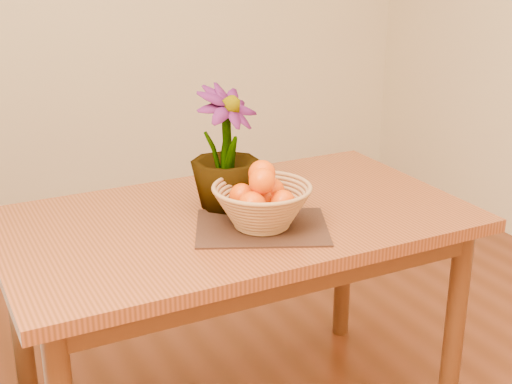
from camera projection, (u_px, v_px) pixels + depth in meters
name	position (u px, v px, depth m)	size (l,w,h in m)	color
table	(236.00, 241.00, 2.18)	(1.40, 0.80, 0.75)	brown
placemat	(262.00, 227.00, 2.05)	(0.38, 0.28, 0.01)	#371E14
wicker_basket	(262.00, 208.00, 2.03)	(0.29, 0.29, 0.12)	#A77545
orange_pile	(262.00, 192.00, 2.02)	(0.18, 0.17, 0.14)	#FB4A04
potted_plant	(225.00, 149.00, 2.14)	(0.21, 0.21, 0.38)	#204E16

